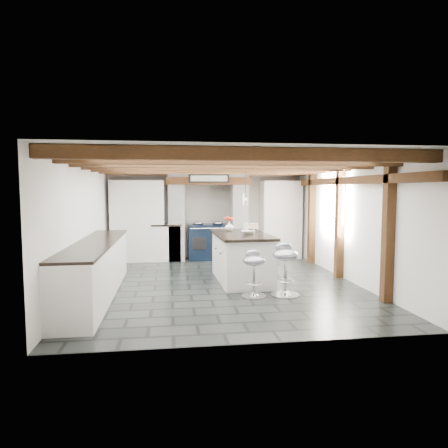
{
  "coord_description": "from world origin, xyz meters",
  "views": [
    {
      "loc": [
        -0.96,
        -7.39,
        1.79
      ],
      "look_at": [
        0.1,
        0.4,
        1.1
      ],
      "focal_mm": 32.0,
      "sensor_mm": 36.0,
      "label": 1
    }
  ],
  "objects": [
    {
      "name": "room_shell",
      "position": [
        -0.61,
        1.42,
        1.07
      ],
      "size": [
        6.0,
        6.03,
        6.0
      ],
      "color": "white",
      "rests_on": "ground"
    },
    {
      "name": "bar_stool_far",
      "position": [
        0.4,
        -1.01,
        0.49
      ],
      "size": [
        0.47,
        0.47,
        0.78
      ],
      "rotation": [
        0.0,
        0.0,
        0.28
      ],
      "color": "silver",
      "rests_on": "ground"
    },
    {
      "name": "kitchen_island",
      "position": [
        0.41,
        0.19,
        0.48
      ],
      "size": [
        1.04,
        1.91,
        1.24
      ],
      "rotation": [
        0.0,
        0.0,
        0.03
      ],
      "color": "white",
      "rests_on": "ground"
    },
    {
      "name": "bar_stool_near",
      "position": [
        0.94,
        -1.02,
        0.55
      ],
      "size": [
        0.48,
        0.48,
        0.89
      ],
      "rotation": [
        0.0,
        0.0,
        0.1
      ],
      "color": "silver",
      "rests_on": "ground"
    },
    {
      "name": "range_cooker",
      "position": [
        0.0,
        2.68,
        0.47
      ],
      "size": [
        1.0,
        0.63,
        0.99
      ],
      "color": "black",
      "rests_on": "ground"
    },
    {
      "name": "ground",
      "position": [
        0.0,
        0.0,
        0.0
      ],
      "size": [
        6.0,
        6.0,
        0.0
      ],
      "primitive_type": "plane",
      "color": "black",
      "rests_on": "ground"
    }
  ]
}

